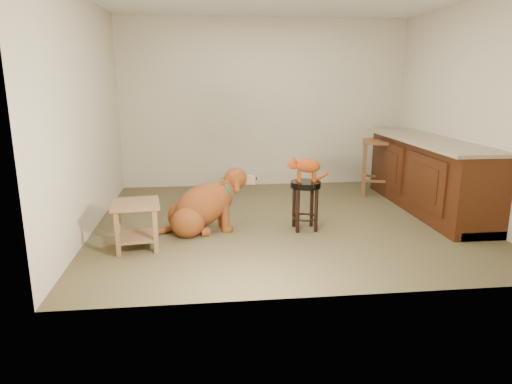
{
  "coord_description": "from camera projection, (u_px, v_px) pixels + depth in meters",
  "views": [
    {
      "loc": [
        -0.96,
        -5.25,
        1.7
      ],
      "look_at": [
        -0.39,
        -0.3,
        0.45
      ],
      "focal_mm": 32.0,
      "sensor_mm": 36.0,
      "label": 1
    }
  ],
  "objects": [
    {
      "name": "padded_stool",
      "position": [
        305.0,
        196.0,
        5.18
      ],
      "size": [
        0.34,
        0.34,
        0.56
      ],
      "rotation": [
        0.0,
        0.0,
        0.01
      ],
      "color": "black",
      "rests_on": "ground"
    },
    {
      "name": "wood_stool",
      "position": [
        377.0,
        167.0,
        6.74
      ],
      "size": [
        0.56,
        0.56,
        0.82
      ],
      "rotation": [
        0.0,
        0.0,
        -0.33
      ],
      "color": "brown",
      "rests_on": "ground"
    },
    {
      "name": "side_table",
      "position": [
        136.0,
        218.0,
        4.61
      ],
      "size": [
        0.53,
        0.53,
        0.49
      ],
      "rotation": [
        0.0,
        0.0,
        0.13
      ],
      "color": "brown",
      "rests_on": "ground"
    },
    {
      "name": "room_shell",
      "position": [
        287.0,
        80.0,
        5.17
      ],
      "size": [
        4.54,
        4.04,
        2.62
      ],
      "color": "beige",
      "rests_on": "ground"
    },
    {
      "name": "tabby_kitten",
      "position": [
        305.0,
        166.0,
        5.09
      ],
      "size": [
        0.51,
        0.19,
        0.32
      ],
      "rotation": [
        0.0,
        0.0,
        0.01
      ],
      "color": "#8C330E",
      "rests_on": "padded_stool"
    },
    {
      "name": "golden_retriever",
      "position": [
        203.0,
        207.0,
        5.13
      ],
      "size": [
        1.2,
        0.65,
        0.77
      ],
      "rotation": [
        0.0,
        0.0,
        0.18
      ],
      "color": "brown",
      "rests_on": "ground"
    },
    {
      "name": "floor",
      "position": [
        285.0,
        221.0,
        5.57
      ],
      "size": [
        4.5,
        4.0,
        0.01
      ],
      "primitive_type": "cube",
      "color": "brown",
      "rests_on": "ground"
    },
    {
      "name": "cabinet_run",
      "position": [
        428.0,
        177.0,
        5.97
      ],
      "size": [
        0.7,
        2.56,
        0.94
      ],
      "color": "#3F1C0B",
      "rests_on": "ground"
    }
  ]
}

